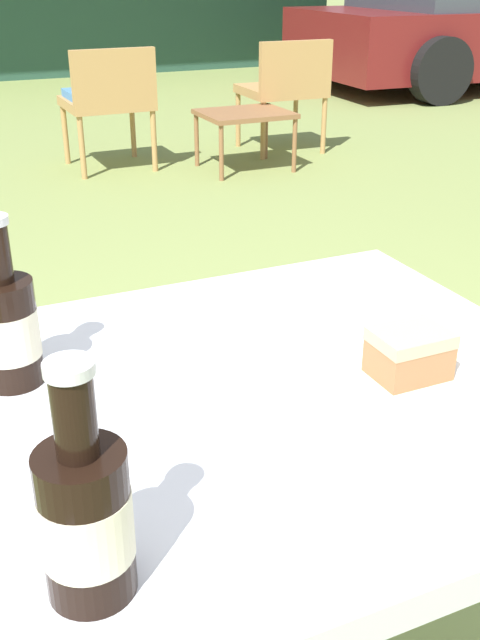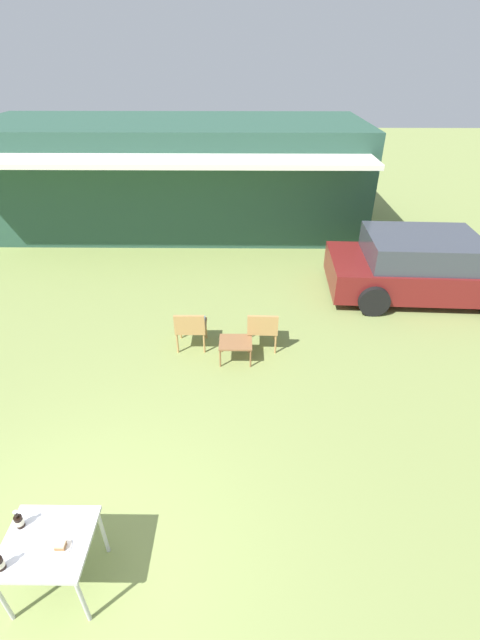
# 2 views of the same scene
# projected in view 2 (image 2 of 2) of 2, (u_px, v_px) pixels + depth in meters

# --- Properties ---
(ground_plane) EXTENTS (60.00, 60.00, 0.00)m
(ground_plane) POSITION_uv_depth(u_px,v_px,m) (64.00, 582.00, 4.41)
(ground_plane) COLOR olive
(cabin_building) EXTENTS (10.98, 5.37, 2.96)m
(cabin_building) POSITION_uv_depth(u_px,v_px,m) (173.00, 174.00, 12.72)
(cabin_building) COLOR #284C3D
(cabin_building) RESTS_ON ground_plane
(parked_car) EXTENTS (4.26, 2.30, 1.35)m
(parked_car) POSITION_uv_depth(u_px,v_px,m) (425.00, 267.00, 9.27)
(parked_car) COLOR maroon
(parked_car) RESTS_ON ground_plane
(wicker_chair_cushioned) EXTENTS (0.54, 0.52, 0.78)m
(wicker_chair_cushioned) POSITION_uv_depth(u_px,v_px,m) (191.00, 325.00, 7.64)
(wicker_chair_cushioned) COLOR #B2844C
(wicker_chair_cushioned) RESTS_ON ground_plane
(wicker_chair_plain) EXTENTS (0.55, 0.53, 0.78)m
(wicker_chair_plain) POSITION_uv_depth(u_px,v_px,m) (263.00, 326.00, 7.61)
(wicker_chair_plain) COLOR #B2844C
(wicker_chair_plain) RESTS_ON ground_plane
(garden_side_table) EXTENTS (0.57, 0.48, 0.38)m
(garden_side_table) POSITION_uv_depth(u_px,v_px,m) (236.00, 343.00, 7.40)
(garden_side_table) COLOR brown
(garden_side_table) RESTS_ON ground_plane
(patio_table) EXTENTS (0.82, 0.75, 0.75)m
(patio_table) POSITION_uv_depth(u_px,v_px,m) (48.00, 546.00, 4.05)
(patio_table) COLOR silver
(patio_table) RESTS_ON ground_plane
(cake_on_plate) EXTENTS (0.25, 0.25, 0.07)m
(cake_on_plate) POSITION_uv_depth(u_px,v_px,m) (59.00, 547.00, 3.94)
(cake_on_plate) COLOR silver
(cake_on_plate) RESTS_ON patio_table
(cola_bottle_near) EXTENTS (0.08, 0.08, 0.22)m
(cola_bottle_near) POSITION_uv_depth(u_px,v_px,m) (19.00, 521.00, 4.09)
(cola_bottle_near) COLOR black
(cola_bottle_near) RESTS_ON patio_table
(fork) EXTENTS (0.17, 0.08, 0.01)m
(fork) POSITION_uv_depth(u_px,v_px,m) (52.00, 546.00, 3.96)
(fork) COLOR silver
(fork) RESTS_ON patio_table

